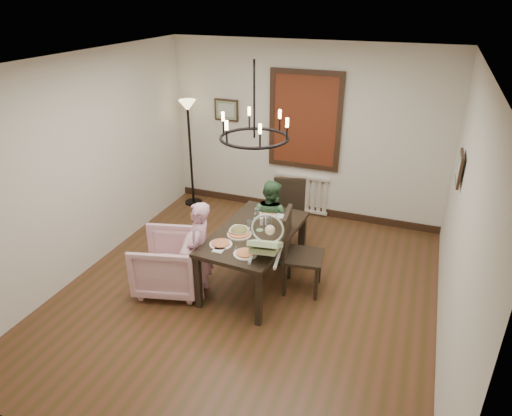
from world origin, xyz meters
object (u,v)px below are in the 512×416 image
Objects in this scene: seated_man at (270,226)px; baby_bouncer at (266,242)px; chair_far at (288,216)px; armchair at (169,263)px; dining_table at (254,237)px; elderly_woman at (200,258)px; chair_right at (303,252)px; drinking_glass at (250,225)px; floor_lamp at (191,155)px.

baby_bouncer is (0.34, -1.16, 0.44)m from seated_man.
armchair is (-1.10, -1.47, -0.15)m from chair_far.
baby_bouncer is at bearing -96.28° from chair_far.
dining_table is 2.04× the size of armchair.
elderly_woman is at bearing -128.15° from chair_far.
seated_man is at bearing 39.64° from chair_right.
baby_bouncer is 3.83× the size of drinking_glass.
armchair is 2.62m from floor_lamp.
chair_right is (0.48, -0.91, 0.02)m from chair_far.
dining_table is 1.53× the size of chair_right.
chair_right is 1.69m from armchair.
baby_bouncer reaches higher than armchair.
baby_bouncer is 0.64m from drinking_glass.
elderly_woman is 1.94× the size of baby_bouncer.
floor_lamp is at bearing -16.29° from seated_man.
elderly_woman is at bearing -59.99° from floor_lamp.
floor_lamp is at bearing -173.01° from armchair.
chair_far is 1.07× the size of seated_man.
seated_man is at bearing 95.57° from dining_table.
chair_far reaches higher than armchair.
chair_far reaches higher than seated_man.
seated_man is 2.28m from floor_lamp.
dining_table is 0.69m from seated_man.
seated_man is (0.51, 1.13, -0.03)m from elderly_woman.
drinking_glass is (-0.05, -0.65, 0.33)m from seated_man.
seated_man is at bearing 126.43° from armchair.
drinking_glass is (-0.07, 0.01, 0.15)m from dining_table.
chair_far is at bearing 128.89° from armchair.
drinking_glass reaches higher than armchair.
drinking_glass is at bearing 174.30° from dining_table.
chair_far is 1.03m from chair_right.
armchair is 5.83× the size of drinking_glass.
dining_table is at bearing 102.63° from armchair.
drinking_glass is at bearing -115.39° from chair_far.
armchair is at bearing -68.61° from floor_lamp.
chair_right reaches higher than drinking_glass.
floor_lamp reaches higher than armchair.
baby_bouncer is 0.30× the size of floor_lamp.
seated_man is 6.97× the size of drinking_glass.
armchair is (-0.96, -0.49, -0.30)m from dining_table.
dining_table is 11.89× the size of drinking_glass.
floor_lamp reaches higher than seated_man.
drinking_glass reaches higher than dining_table.
floor_lamp is (-2.04, 0.91, 0.38)m from chair_far.
armchair is at bearing -149.13° from dining_table.
chair_far is at bearing 139.28° from elderly_woman.
dining_table is 1.60× the size of chair_far.
drinking_glass is at bearing 118.67° from baby_bouncer.
chair_right is 1.27m from elderly_woman.
armchair is at bearing 170.72° from baby_bouncer.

